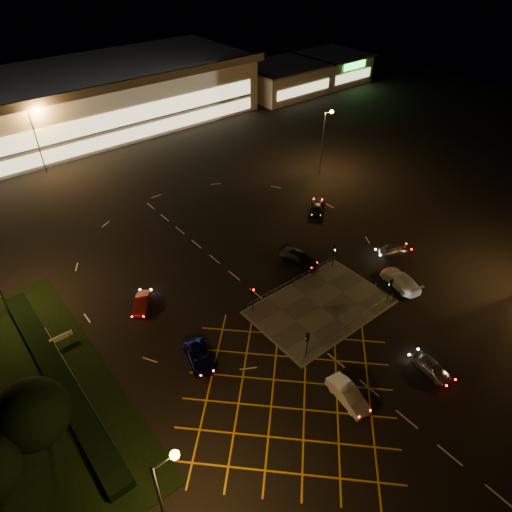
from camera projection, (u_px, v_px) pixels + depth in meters
ground at (294, 305)px, 48.71m from camera, size 180.00×180.00×0.00m
pedestrian_island at (320, 307)px, 48.43m from camera, size 14.00×9.00×0.12m
grass_verge at (1, 410)px, 38.42m from camera, size 18.00×30.00×0.08m
hedge at (59, 377)px, 40.64m from camera, size 2.00×26.00×1.00m
supermarket at (67, 104)px, 83.96m from camera, size 72.00×26.50×10.50m
retail_unit_a at (283, 79)px, 103.25m from camera, size 18.80×14.80×6.35m
retail_unit_b at (332, 67)px, 111.23m from camera, size 14.80×14.80×6.35m
streetlight_sw at (166, 494)px, 26.52m from camera, size 1.78×0.56×10.03m
streetlight_ne at (325, 134)px, 69.37m from camera, size 1.78×0.56×10.03m
streetlight_far_left at (37, 133)px, 69.76m from camera, size 1.78×0.56×10.03m
streetlight_far_right at (238, 81)px, 90.98m from camera, size 1.78×0.56×10.03m
signal_sw at (307, 341)px, 41.56m from camera, size 0.28×0.30×3.15m
signal_se at (390, 286)px, 47.55m from camera, size 0.28×0.30×3.15m
signal_nw at (253, 295)px, 46.52m from camera, size 0.28×0.30×3.15m
signal_ne at (334, 251)px, 52.51m from camera, size 0.28×0.30×3.15m
tree_e at (32, 414)px, 32.92m from camera, size 5.40×5.40×7.35m
car_near_silver at (432, 367)px, 41.32m from camera, size 1.89×3.90×1.28m
car_queue_white at (348, 395)px, 38.85m from camera, size 2.17×4.61×1.46m
car_left_blue at (200, 357)px, 42.26m from camera, size 3.15×4.95×1.27m
car_far_dkgrey at (299, 258)px, 54.09m from camera, size 3.07×5.37×1.47m
car_right_silver at (393, 250)px, 55.66m from camera, size 3.92×2.80×1.24m
car_circ_red at (142, 303)px, 48.09m from camera, size 3.31×3.71×1.22m
car_east_grey at (317, 207)px, 63.70m from camera, size 4.75×4.53×1.25m
car_approach_white at (401, 280)px, 50.86m from camera, size 3.22×5.58×1.52m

